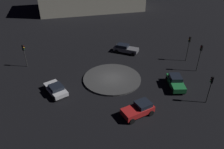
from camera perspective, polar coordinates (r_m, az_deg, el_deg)
ground_plane at (r=32.30m, az=0.00°, el=-1.27°), size 113.42×113.42×0.00m
roundabout_island at (r=32.23m, az=0.00°, el=-1.07°), size 8.66×8.66×0.26m
car_green at (r=31.54m, az=16.59°, el=-1.87°), size 2.00×4.17×1.59m
car_red at (r=25.78m, az=7.11°, el=-9.13°), size 4.20×3.37×1.59m
car_grey at (r=40.10m, az=3.59°, el=6.91°), size 4.76×3.40×1.56m
car_silver at (r=30.00m, az=-14.73°, el=-3.72°), size 3.84×4.39×1.36m
traffic_light_southwest at (r=38.27m, az=19.76°, el=7.62°), size 0.39×0.36×4.42m
traffic_light_west at (r=35.52m, az=22.42°, el=5.27°), size 0.37×0.33×4.47m
traffic_light_northwest at (r=28.82m, az=24.80°, el=-2.43°), size 0.40×0.37×3.92m
traffic_light_east at (r=37.11m, az=-22.35°, el=5.70°), size 0.39×0.35×3.87m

